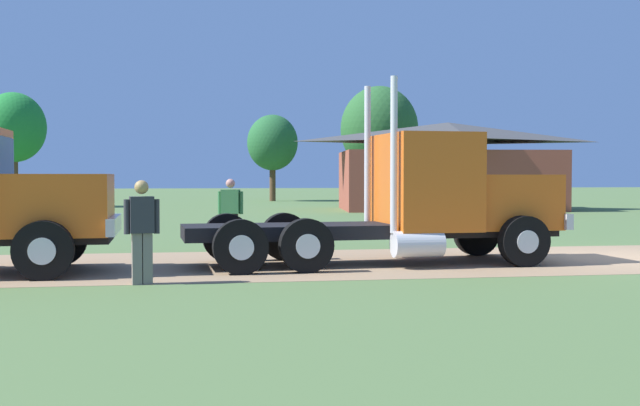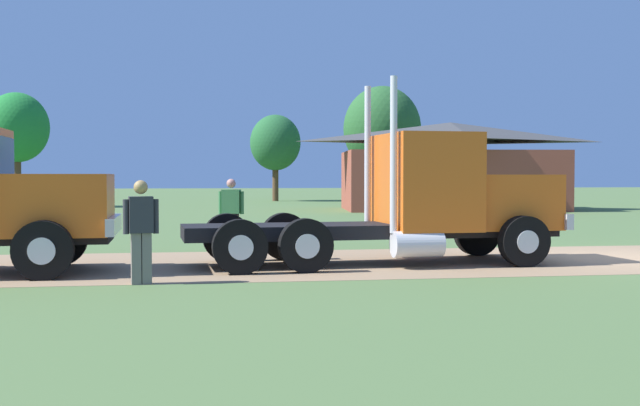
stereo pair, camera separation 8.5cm
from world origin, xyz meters
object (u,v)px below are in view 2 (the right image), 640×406
truck_foreground_white (426,202)px  visitor_walking_mid (141,228)px  shed_building (450,168)px  visitor_far_side (231,210)px

truck_foreground_white → visitor_walking_mid: 6.24m
visitor_walking_mid → shed_building: shed_building is taller
shed_building → visitor_far_side: bearing=-121.5°
visitor_walking_mid → visitor_far_side: bearing=74.9°
visitor_far_side → shed_building: (12.65, 20.66, 1.30)m
visitor_walking_mid → visitor_far_side: 7.02m
truck_foreground_white → visitor_far_side: 5.81m
truck_foreground_white → visitor_walking_mid: truck_foreground_white is taller
truck_foreground_white → visitor_walking_mid: (-5.72, -2.47, -0.33)m
truck_foreground_white → shed_building: 26.48m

